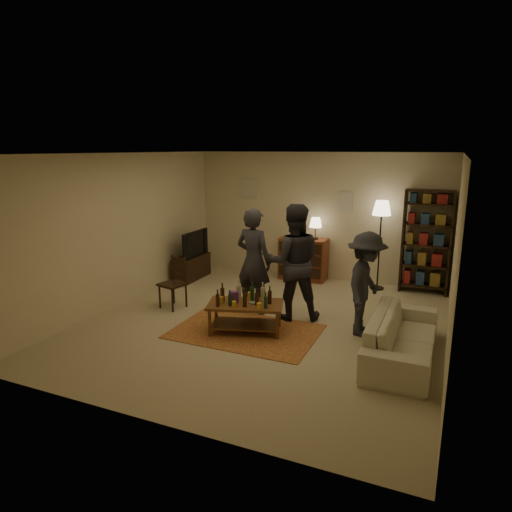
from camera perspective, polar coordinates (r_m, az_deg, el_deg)
The scene contains 13 objects.
floor at distance 7.51m, azimuth 0.92°, elevation -8.38°, with size 6.00×6.00×0.00m, color #C6B793.
room_shell at distance 10.03m, azimuth 4.12°, elevation 7.80°, with size 6.00×6.00×6.00m.
rug at distance 7.17m, azimuth -1.33°, elevation -9.40°, with size 2.20×1.50×0.01m, color maroon.
coffee_table at distance 7.03m, azimuth -1.38°, elevation -6.36°, with size 1.27×0.93×0.81m.
dining_chair at distance 8.22m, azimuth -10.12°, elevation -3.05°, with size 0.49×0.49×0.93m.
tv_stand at distance 9.99m, azimuth -8.08°, elevation -0.64°, with size 0.40×1.00×1.06m.
dresser at distance 9.86m, azimuth 5.97°, elevation -0.22°, with size 1.00×0.50×1.36m.
bookshelf at distance 9.39m, azimuth 20.50°, elevation 1.79°, with size 0.90×0.34×2.02m.
floor_lamp at distance 9.26m, azimuth 15.42°, elevation 5.04°, with size 0.36×0.36×1.78m.
sofa at distance 6.54m, azimuth 17.84°, elevation -9.56°, with size 2.08×0.81×0.61m, color beige.
person_left at distance 7.75m, azimuth -0.30°, elevation -0.62°, with size 0.66×0.43×1.82m, color #2A2932.
person_right at distance 7.48m, azimuth 4.68°, elevation -0.79°, with size 0.93×0.73×1.92m, color #26252D.
person_by_sofa at distance 7.02m, azimuth 13.54°, elevation -3.46°, with size 1.03×0.59×1.59m, color #27292F.
Camera 1 is at (2.67, -6.44, 2.78)m, focal length 32.00 mm.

